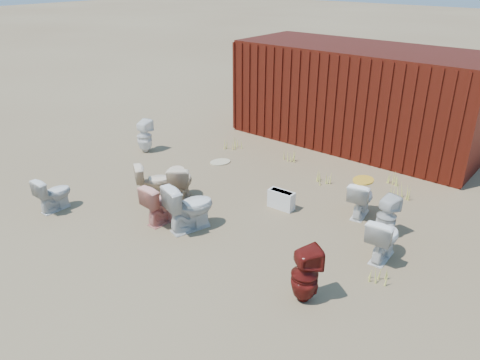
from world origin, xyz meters
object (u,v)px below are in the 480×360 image
Objects in this scene: toilet_front_maroon at (305,275)px; toilet_back_beige_right at (154,181)px; toilet_front_e at (384,238)px; loose_tank at (281,200)px; toilet_back_e at (387,217)px; toilet_front_pink at (163,203)px; toilet_back_a at (144,136)px; toilet_back_yellowlid at (361,198)px; toilet_front_c at (190,207)px; toilet_back_beige_left at (181,182)px; toilet_front_a at (53,193)px; shipping_container at (358,96)px.

toilet_front_maroon is 1.18× the size of toilet_back_beige_right.
loose_tank is at bearing -13.09° from toilet_front_e.
toilet_back_beige_right is at bearing 32.71° from toilet_back_e.
toilet_front_pink is at bearing 29.64° from toilet_front_maroon.
toilet_back_yellowlid is at bearing 171.34° from toilet_back_a.
toilet_back_e is (-0.24, 0.65, 0.00)m from toilet_front_e.
toilet_back_beige_right is at bearing 23.20° from toilet_front_maroon.
toilet_back_a is (-3.45, 1.90, -0.03)m from toilet_front_c.
toilet_front_maroon is 1.64× the size of loose_tank.
toilet_front_e is (2.93, 1.25, -0.07)m from toilet_front_c.
toilet_front_c reaches higher than toilet_back_beige_left.
toilet_back_beige_left is at bearing 17.43° from toilet_front_maroon.
toilet_front_maroon is 6.40m from toilet_back_a.
toilet_front_a is at bearing 42.66° from toilet_front_maroon.
toilet_front_c is 3.18m from toilet_front_e.
toilet_front_pink is at bearing -152.65° from toilet_front_a.
toilet_back_yellowlid is at bearing -114.70° from toilet_front_c.
toilet_front_a is 0.77× the size of toilet_front_c.
toilet_back_yellowlid is at bearing 25.23° from loose_tank.
toilet_back_yellowlid is (5.50, 0.39, -0.05)m from toilet_back_a.
toilet_back_beige_left is at bearing -130.86° from toilet_front_a.
toilet_front_a is 3.18m from toilet_back_a.
toilet_front_c is 1.23× the size of toilet_back_beige_right.
toilet_back_a reaches higher than toilet_front_pink.
toilet_back_e is (4.08, 1.51, 0.02)m from toilet_back_beige_right.
toilet_back_beige_left is at bearing -116.61° from toilet_back_beige_right.
toilet_back_beige_left is at bearing 18.52° from toilet_back_yellowlid.
toilet_back_beige_left is 1.50× the size of loose_tank.
toilet_front_e is at bearing 120.10° from toilet_back_yellowlid.
toilet_back_beige_right is (1.05, 1.50, 0.02)m from toilet_front_a.
toilet_back_a reaches higher than toilet_front_a.
loose_tank is (0.63, -4.16, -1.02)m from shipping_container.
toilet_back_a is at bearing -71.47° from toilet_front_a.
toilet_front_e is 2.18m from loose_tank.
toilet_front_e is at bearing -156.39° from toilet_front_a.
toilet_back_a is at bearing -2.58° from toilet_back_beige_right.
toilet_back_a reaches higher than toilet_front_e.
loose_tank is (-1.75, 1.98, -0.24)m from toilet_front_maroon.
toilet_back_a is at bearing -32.22° from toilet_front_pink.
toilet_front_maroon is at bearing 178.13° from toilet_front_pink.
loose_tank is at bearing -98.87° from toilet_front_c.
toilet_front_c is at bearing 107.03° from toilet_back_beige_left.
toilet_back_beige_left is at bearing -19.36° from toilet_front_c.
toilet_back_a is 5.51m from toilet_back_yellowlid.
toilet_front_maroon reaches higher than toilet_back_a.
toilet_front_maroon is 1.13× the size of toilet_front_e.
toilet_front_a is 0.91× the size of toilet_front_e.
toilet_front_c is (-0.15, -5.77, -0.77)m from shipping_container.
toilet_front_c is 1.81m from loose_tank.
toilet_back_yellowlid is (1.90, -3.48, -0.85)m from shipping_container.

